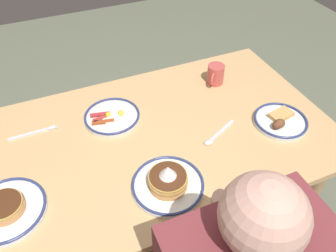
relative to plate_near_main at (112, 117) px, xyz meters
The scene contains 9 objects.
ground_plane 0.79m from the plate_near_main, 124.99° to the left, with size 6.00×6.00×0.00m, color #626753.
dining_table 0.24m from the plate_near_main, 124.99° to the left, with size 1.50×0.87×0.76m.
plate_near_main is the anchor object (origin of this frame).
plate_center_pancakes 0.54m from the plate_near_main, 34.79° to the left, with size 0.26×0.26×0.05m.
plate_far_companion 0.43m from the plate_near_main, 100.72° to the left, with size 0.26×0.26×0.11m.
plate_far_side 0.71m from the plate_near_main, 154.54° to the left, with size 0.23×0.23×0.05m.
coffee_mug 0.54m from the plate_near_main, behind, with size 0.10×0.10×0.09m.
fork_near 0.33m from the plate_near_main, ahead, with size 0.20×0.02×0.01m.
tea_spoon 0.45m from the plate_near_main, 142.78° to the left, with size 0.18×0.09×0.01m.
Camera 1 is at (0.31, 0.89, 1.70)m, focal length 35.19 mm.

